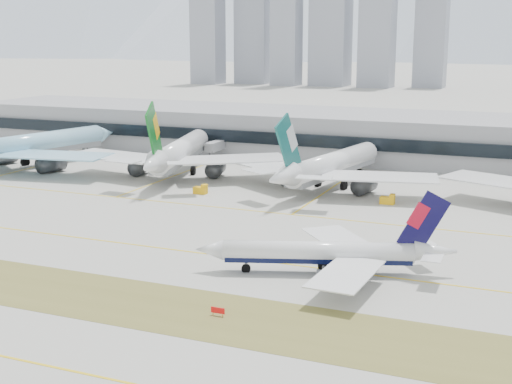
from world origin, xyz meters
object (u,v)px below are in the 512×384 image
at_px(widebody_eva, 178,154).
at_px(widebody_cathay, 329,166).
at_px(terminal, 338,134).
at_px(widebody_korean, 29,146).
at_px(taxiing_airliner, 327,253).

xyz_separation_m(widebody_eva, widebody_cathay, (47.14, -1.37, -0.39)).
bearing_deg(widebody_cathay, terminal, 23.72).
distance_m(widebody_cathay, terminal, 55.34).
height_order(widebody_korean, widebody_cathay, widebody_korean).
bearing_deg(taxiing_airliner, widebody_cathay, -92.60).
height_order(widebody_eva, widebody_cathay, widebody_eva).
bearing_deg(widebody_eva, widebody_korean, 83.98).
bearing_deg(widebody_korean, widebody_cathay, -73.65).
xyz_separation_m(taxiing_airliner, widebody_cathay, (-20.24, 68.28, 2.43)).
distance_m(taxiing_airliner, widebody_korean, 132.44).
bearing_deg(terminal, widebody_korean, -144.53).
distance_m(taxiing_airliner, widebody_cathay, 71.26).
xyz_separation_m(widebody_korean, widebody_cathay, (96.33, 5.49, -0.60)).
xyz_separation_m(taxiing_airliner, terminal, (-33.46, 122.00, 3.81)).
xyz_separation_m(widebody_korean, terminal, (83.11, 59.21, 0.78)).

